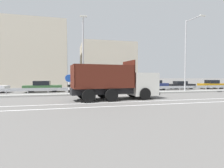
{
  "coord_description": "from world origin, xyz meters",
  "views": [
    {
      "loc": [
        -6.04,
        -17.61,
        2.01
      ],
      "look_at": [
        -1.81,
        -0.62,
        1.27
      ],
      "focal_mm": 28.0,
      "sensor_mm": 36.0,
      "label": 1
    }
  ],
  "objects": [
    {
      "name": "lane_strip_0",
      "position": [
        -2.11,
        -4.57,
        0.0
      ],
      "size": [
        54.03,
        0.16,
        0.01
      ],
      "primitive_type": "cube",
      "color": "silver",
      "rests_on": "ground_plane"
    },
    {
      "name": "background_building_0",
      "position": [
        -12.6,
        21.66,
        6.52
      ],
      "size": [
        12.62,
        9.42,
        13.04
      ],
      "primitive_type": "cube",
      "color": "beige",
      "rests_on": "ground_plane"
    },
    {
      "name": "median_road_sign",
      "position": [
        -6.01,
        1.53,
        1.24
      ],
      "size": [
        0.86,
        0.16,
        2.27
      ],
      "color": "white",
      "rests_on": "ground_plane"
    },
    {
      "name": "parked_car_7",
      "position": [
        17.03,
        6.53,
        0.72
      ],
      "size": [
        4.16,
        2.03,
        1.45
      ],
      "rotation": [
        0.0,
        0.0,
        1.49
      ],
      "color": "#B27A14",
      "rests_on": "ground_plane"
    },
    {
      "name": "lane_strip_1",
      "position": [
        -2.11,
        -6.26,
        0.0
      ],
      "size": [
        54.03,
        0.16,
        0.01
      ],
      "primitive_type": "cube",
      "color": "silver",
      "rests_on": "ground_plane"
    },
    {
      "name": "parked_car_3",
      "position": [
        -3.54,
        6.65,
        0.67
      ],
      "size": [
        3.97,
        2.07,
        1.3
      ],
      "rotation": [
        0.0,
        0.0,
        1.64
      ],
      "color": "#B27A14",
      "rests_on": "ground_plane"
    },
    {
      "name": "median_guardrail",
      "position": [
        0.0,
        2.54,
        0.57
      ],
      "size": [
        54.03,
        0.09,
        0.78
      ],
      "color": "#9EA0A5",
      "rests_on": "ground_plane"
    },
    {
      "name": "parked_car_2",
      "position": [
        -9.3,
        6.58,
        0.73
      ],
      "size": [
        4.65,
        2.03,
        1.46
      ],
      "rotation": [
        0.0,
        0.0,
        -1.57
      ],
      "color": "#335B33",
      "rests_on": "ground_plane"
    },
    {
      "name": "ground_plane",
      "position": [
        0.0,
        0.0,
        0.0
      ],
      "size": [
        320.0,
        320.0,
        0.0
      ],
      "primitive_type": "plane",
      "color": "#605E5B"
    },
    {
      "name": "street_lamp_1",
      "position": [
        -4.49,
        1.46,
        4.51
      ],
      "size": [
        0.71,
        2.21,
        8.08
      ],
      "color": "#ADADB2",
      "rests_on": "ground_plane"
    },
    {
      "name": "median_island",
      "position": [
        0.0,
        1.53,
        0.09
      ],
      "size": [
        29.72,
        1.1,
        0.18
      ],
      "primitive_type": "cube",
      "color": "gray",
      "rests_on": "ground_plane"
    },
    {
      "name": "parked_car_5",
      "position": [
        6.54,
        6.5,
        0.75
      ],
      "size": [
        3.96,
        2.16,
        1.47
      ],
      "rotation": [
        0.0,
        0.0,
        1.53
      ],
      "color": "navy",
      "rests_on": "ground_plane"
    },
    {
      "name": "background_building_1",
      "position": [
        2.33,
        21.64,
        4.61
      ],
      "size": [
        11.15,
        10.74,
        9.22
      ],
      "primitive_type": "cube",
      "color": "beige",
      "rests_on": "ground_plane"
    },
    {
      "name": "parked_car_6",
      "position": [
        11.5,
        6.96,
        0.66
      ],
      "size": [
        4.29,
        1.98,
        1.29
      ],
      "rotation": [
        0.0,
        0.0,
        -1.64
      ],
      "color": "black",
      "rests_on": "ground_plane"
    },
    {
      "name": "street_lamp_2",
      "position": [
        8.34,
        1.44,
        5.07
      ],
      "size": [
        0.72,
        2.74,
        9.05
      ],
      "color": "#ADADB2",
      "rests_on": "ground_plane"
    },
    {
      "name": "parked_car_4",
      "position": [
        1.66,
        7.06,
        0.7
      ],
      "size": [
        4.03,
        2.1,
        1.34
      ],
      "rotation": [
        0.0,
        0.0,
        1.51
      ],
      "color": "#B27A14",
      "rests_on": "ground_plane"
    },
    {
      "name": "dump_truck",
      "position": [
        -1.13,
        -2.67,
        1.24
      ],
      "size": [
        7.83,
        3.39,
        3.42
      ],
      "rotation": [
        0.0,
        0.0,
        -1.47
      ],
      "color": "silver",
      "rests_on": "ground_plane"
    }
  ]
}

